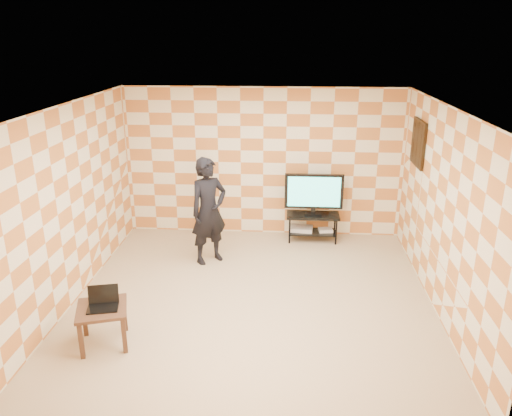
% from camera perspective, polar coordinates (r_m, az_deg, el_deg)
% --- Properties ---
extents(floor, '(5.00, 5.00, 0.00)m').
position_cam_1_polar(floor, '(7.23, -0.33, -10.23)').
color(floor, tan).
rests_on(floor, ground).
extents(wall_back, '(5.00, 0.02, 2.70)m').
position_cam_1_polar(wall_back, '(9.05, 0.83, 5.20)').
color(wall_back, beige).
rests_on(wall_back, ground).
extents(wall_front, '(5.00, 0.02, 2.70)m').
position_cam_1_polar(wall_front, '(4.40, -2.82, -11.03)').
color(wall_front, beige).
rests_on(wall_front, ground).
extents(wall_left, '(0.02, 5.00, 2.70)m').
position_cam_1_polar(wall_left, '(7.28, -20.38, 0.36)').
color(wall_left, beige).
rests_on(wall_left, ground).
extents(wall_right, '(0.02, 5.00, 2.70)m').
position_cam_1_polar(wall_right, '(6.95, 20.68, -0.56)').
color(wall_right, beige).
rests_on(wall_right, ground).
extents(ceiling, '(5.00, 5.00, 0.02)m').
position_cam_1_polar(ceiling, '(6.34, -0.38, 11.49)').
color(ceiling, white).
rests_on(ceiling, wall_back).
extents(wall_art, '(0.04, 0.72, 0.72)m').
position_cam_1_polar(wall_art, '(8.22, 18.05, 7.08)').
color(wall_art, black).
rests_on(wall_art, wall_right).
extents(tv_stand, '(0.94, 0.42, 0.50)m').
position_cam_1_polar(tv_stand, '(9.03, 6.50, -1.53)').
color(tv_stand, black).
rests_on(tv_stand, floor).
extents(tv, '(1.03, 0.20, 0.75)m').
position_cam_1_polar(tv, '(8.85, 6.63, 1.78)').
color(tv, black).
rests_on(tv, tv_stand).
extents(dvd_player, '(0.43, 0.33, 0.07)m').
position_cam_1_polar(dvd_player, '(9.11, 5.19, -2.36)').
color(dvd_player, '#BABABD').
rests_on(dvd_player, tv_stand).
extents(game_console, '(0.27, 0.21, 0.06)m').
position_cam_1_polar(game_console, '(9.11, 7.94, -2.51)').
color(game_console, silver).
rests_on(game_console, tv_stand).
extents(side_table, '(0.72, 0.72, 0.50)m').
position_cam_1_polar(side_table, '(6.34, -17.16, -11.49)').
color(side_table, '#3C241A').
rests_on(side_table, floor).
extents(laptop, '(0.41, 0.35, 0.24)m').
position_cam_1_polar(laptop, '(6.28, -17.07, -10.29)').
color(laptop, black).
rests_on(laptop, side_table).
extents(person, '(0.76, 0.73, 1.75)m').
position_cam_1_polar(person, '(8.03, -5.43, -0.34)').
color(person, black).
rests_on(person, floor).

